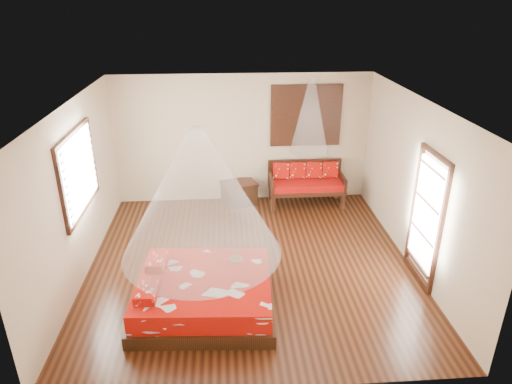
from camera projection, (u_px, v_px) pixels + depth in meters
room at (250, 189)px, 7.35m from camera, size 5.54×5.54×2.84m
bed at (204, 293)px, 6.73m from camera, size 2.12×1.94×0.63m
daybed at (306, 182)px, 9.97m from camera, size 1.63×0.72×0.94m
storage_chest at (239, 193)px, 10.05m from camera, size 0.87×0.74×0.51m
shutter_panel at (306, 116)px, 9.72m from camera, size 1.52×0.06×1.32m
window_left at (79, 172)px, 7.24m from camera, size 0.10×1.74×1.34m
glazed_door at (426, 219)px, 7.12m from camera, size 0.08×1.02×2.16m
wine_tray at (236, 257)px, 7.06m from camera, size 0.24×0.24×0.20m
mosquito_net_main at (199, 194)px, 6.08m from camera, size 2.22×2.22×1.80m
mosquito_net_daybed at (310, 117)px, 9.26m from camera, size 0.79×0.79×1.50m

